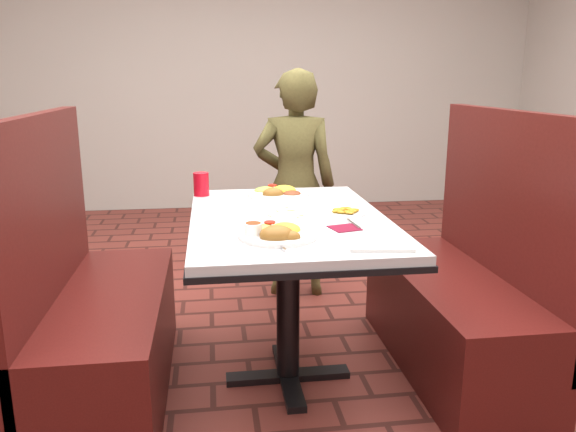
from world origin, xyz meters
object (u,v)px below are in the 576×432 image
Objects in this scene: dining_table at (288,238)px; plantain_plate at (346,212)px; diner_person at (295,185)px; red_tumbler at (201,184)px; near_dinner_plate at (276,229)px; far_dinner_plate at (278,190)px; booth_bench_left at (97,321)px; booth_bench_right at (463,300)px.

plantain_plate is at bearing -2.04° from dining_table.
diner_person is 12.12× the size of red_tumbler.
near_dinner_plate is 2.51× the size of red_tumbler.
diner_person reaches higher than dining_table.
diner_person is at bearing 74.28° from far_dinner_plate.
far_dinner_plate is (0.01, 0.41, 0.12)m from dining_table.
dining_table is 0.27m from plantain_plate.
diner_person reaches higher than near_dinner_plate.
plantain_plate is at bearing -38.48° from red_tumbler.
diner_person is (0.98, 1.04, 0.35)m from booth_bench_left.
far_dinner_plate is at bearing 82.48° from near_dinner_plate.
diner_person is 0.66m from far_dinner_plate.
booth_bench_left reaches higher than red_tumbler.
diner_person is (0.19, 1.04, 0.03)m from dining_table.
dining_table is 0.43m from far_dinner_plate.
near_dinner_plate is at bearing -160.38° from booth_bench_right.
plantain_plate is 1.43× the size of red_tumbler.
diner_person is at bearing 46.13° from red_tumbler.
diner_person is 1.38m from near_dinner_plate.
diner_person reaches higher than booth_bench_right.
red_tumbler is at bearing 47.03° from booth_bench_left.
far_dinner_plate is (-0.18, -0.62, 0.10)m from diner_person.
diner_person is at bearing 46.53° from booth_bench_left.
booth_bench_right reaches higher than near_dinner_plate.
dining_table is at bearing 177.96° from plantain_plate.
dining_table is at bearing -91.41° from far_dinner_plate.
booth_bench_left is 1.60m from booth_bench_right.
dining_table is 0.35m from near_dinner_plate.
dining_table is 0.89× the size of diner_person.
booth_bench_right is 1.00m from far_dinner_plate.
diner_person is at bearing 79.85° from dining_table.
dining_table is at bearing 88.02° from diner_person.
booth_bench_left reaches higher than near_dinner_plate.
booth_bench_right is at bearing -22.11° from red_tumbler.
near_dinner_plate is at bearing -97.52° from far_dinner_plate.
near_dinner_plate is 0.45m from plantain_plate.
diner_person is 8.49× the size of plantain_plate.
diner_person is at bearing 93.11° from plantain_plate.
booth_bench_left reaches higher than dining_table.
red_tumbler is at bearing 109.22° from near_dinner_plate.
dining_table is at bearing 180.00° from booth_bench_right.
red_tumbler reaches higher than near_dinner_plate.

